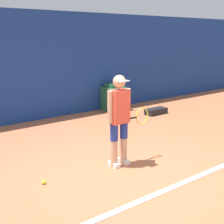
# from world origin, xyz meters

# --- Properties ---
(ground_plane) EXTENTS (24.00, 24.00, 0.00)m
(ground_plane) POSITION_xyz_m (0.00, 0.00, 0.00)
(ground_plane) COLOR #B76642
(back_wall) EXTENTS (24.00, 0.10, 2.91)m
(back_wall) POSITION_xyz_m (0.00, 4.09, 1.45)
(back_wall) COLOR navy
(back_wall) RESTS_ON ground_plane
(court_baseline) EXTENTS (21.60, 0.10, 0.01)m
(court_baseline) POSITION_xyz_m (0.00, -0.87, 0.01)
(court_baseline) COLOR white
(court_baseline) RESTS_ON ground_plane
(tennis_player) EXTENTS (0.95, 0.28, 1.61)m
(tennis_player) POSITION_xyz_m (0.18, 0.30, 0.89)
(tennis_player) COLOR tan
(tennis_player) RESTS_ON ground_plane
(tennis_ball) EXTENTS (0.07, 0.07, 0.07)m
(tennis_ball) POSITION_xyz_m (-1.23, 0.44, 0.03)
(tennis_ball) COLOR #D1E533
(tennis_ball) RESTS_ON ground_plane
(covered_chair) EXTENTS (0.61, 0.57, 0.83)m
(covered_chair) POSITION_xyz_m (2.71, 3.71, 0.39)
(covered_chair) COLOR #28663D
(covered_chair) RESTS_ON ground_plane
(equipment_bag) EXTENTS (0.69, 0.31, 0.17)m
(equipment_bag) POSITION_xyz_m (3.39, 2.55, 0.09)
(equipment_bag) COLOR black
(equipment_bag) RESTS_ON ground_plane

